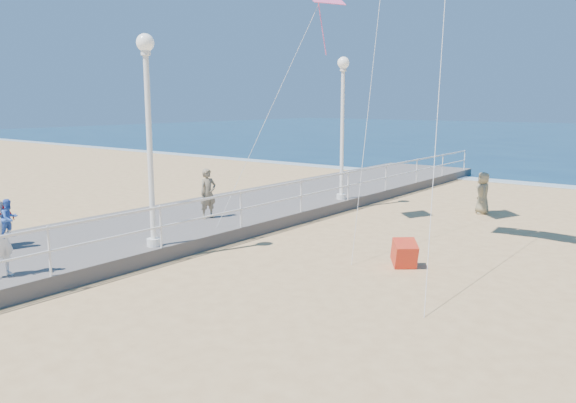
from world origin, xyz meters
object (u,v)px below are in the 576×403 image
Objects in this scene: lamp_post_mid at (148,119)px; lamp_post_far at (343,113)px; toddler_held at (9,218)px; box_kite at (404,256)px; spectator_6 at (208,194)px; beach_walker_c at (483,193)px; woman_holding_toddler at (0,239)px.

lamp_post_far is at bearing 90.00° from lamp_post_mid.
toddler_held is 9.09m from box_kite.
beach_walker_c is (6.01, 8.12, -0.43)m from spectator_6.
toddler_held is 0.54× the size of beach_walker_c.
lamp_post_mid is 1.00× the size of lamp_post_far.
lamp_post_mid is 3.20× the size of woman_holding_toddler.
box_kite is (5.87, 7.08, -0.93)m from woman_holding_toddler.
spectator_6 is at bearing 140.41° from box_kite.
lamp_post_mid is 4.40m from woman_holding_toddler.
beach_walker_c is 2.58× the size of box_kite.
lamp_post_mid is 6.41× the size of toddler_held.
box_kite is (0.83, -8.05, -0.47)m from beach_walker_c.
lamp_post_far is 5.95m from beach_walker_c.
woman_holding_toddler is 1.04× the size of spectator_6.
beach_walker_c is (4.57, 2.48, -2.89)m from lamp_post_far.
woman_holding_toddler is (-0.47, -12.64, -2.43)m from lamp_post_far.
lamp_post_mid is at bearing 172.22° from box_kite.
woman_holding_toddler reaches higher than spectator_6.
toddler_held reaches higher than box_kite.
toddler_held is 6.96m from spectator_6.
lamp_post_far is at bearing -3.77° from spectator_6.
toddler_held is 1.38× the size of box_kite.
lamp_post_far is 6.41× the size of toddler_held.
toddler_held is at bearing -95.22° from lamp_post_mid.
woman_holding_toddler is at bearing 120.95° from toddler_held.
lamp_post_far is 6.32m from spectator_6.
woman_holding_toddler reaches higher than box_kite.
lamp_post_far reaches higher than toddler_held.
box_kite is at bearing -24.15° from beach_walker_c.
lamp_post_mid is at bearing -21.39° from woman_holding_toddler.
box_kite is (5.72, 6.93, -1.36)m from toddler_held.
toddler_held reaches higher than spectator_6.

